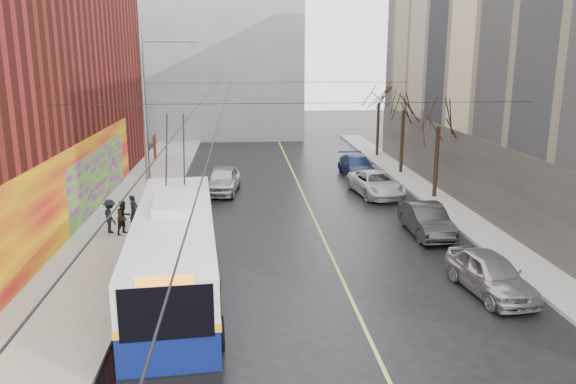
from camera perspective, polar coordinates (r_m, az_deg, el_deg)
The scene contains 21 objects.
ground at distance 17.04m, azimuth 3.15°, elevation -14.78°, with size 140.00×140.00×0.00m, color black.
sidewalk_left at distance 28.61m, azimuth -16.44°, elevation -3.20°, with size 4.00×60.00×0.15m, color gray.
sidewalk_right at distance 30.15m, azimuth 17.10°, elevation -2.39°, with size 2.00×60.00×0.15m, color gray.
lane_line at distance 30.17m, azimuth 2.31°, elevation -1.91°, with size 0.12×50.00×0.01m, color #BFB74C.
building_far at distance 59.94m, azimuth -8.80°, elevation 14.42°, with size 20.50×12.10×18.00m.
streetlight_pole at distance 25.35m, azimuth -13.90°, elevation 5.89°, with size 2.65×0.60×9.00m.
catenary_wires at distance 29.65m, azimuth -5.65°, elevation 10.02°, with size 18.00×60.00×0.22m.
tree_near at distance 32.94m, azimuth 15.13°, elevation 7.76°, with size 3.20×3.20×6.40m.
tree_mid at distance 39.54m, azimuth 11.72°, elevation 9.27°, with size 3.20×3.20×6.68m.
tree_far at distance 46.29m, azimuth 9.25°, elevation 9.85°, with size 3.20×3.20×6.57m.
puddle at distance 17.16m, azimuth -16.62°, elevation -15.15°, with size 2.53×3.58×0.01m, color black.
pigeons_flying at distance 25.33m, azimuth -5.69°, elevation 12.31°, with size 3.30×2.19×3.02m.
trolleybus at distance 19.62m, azimuth -11.38°, elevation -6.03°, with size 3.52×12.20×5.72m.
parked_car_a at distance 20.99m, azimuth 19.86°, elevation -7.80°, with size 1.70×4.22×1.44m, color #A0A0A5.
parked_car_b at distance 26.75m, azimuth 13.89°, elevation -2.77°, with size 1.52×4.35×1.43m, color #29292C.
parked_car_c at distance 33.73m, azimuth 8.93°, elevation 0.84°, with size 2.33×5.05×1.40m, color silver.
parked_car_d at distance 38.94m, azimuth 7.05°, elevation 2.63°, with size 1.98×4.87×1.41m, color navy.
following_car at distance 34.23m, azimuth -6.67°, elevation 1.24°, with size 1.85×4.60×1.57m, color #AEAEB3.
pedestrian_a at distance 27.52m, azimuth -15.39°, elevation -1.92°, with size 0.58×0.38×1.58m, color black.
pedestrian_b at distance 26.66m, azimuth -16.34°, elevation -2.48°, with size 0.77×0.60×1.59m, color black.
pedestrian_c at distance 27.04m, azimuth -17.63°, elevation -2.35°, with size 1.02×0.59×1.58m, color black.
Camera 1 is at (-2.17, -14.82, 8.13)m, focal length 35.00 mm.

